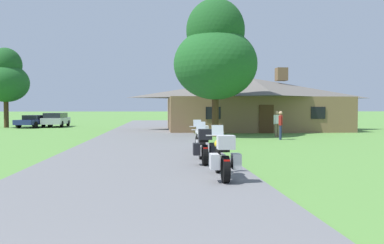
{
  "coord_description": "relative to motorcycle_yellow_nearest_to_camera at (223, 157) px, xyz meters",
  "views": [
    {
      "loc": [
        0.67,
        -1.25,
        1.8
      ],
      "look_at": [
        2.74,
        22.62,
        0.99
      ],
      "focal_mm": 36.2,
      "sensor_mm": 36.0,
      "label": 1
    }
  ],
  "objects": [
    {
      "name": "ground_plane",
      "position": [
        -2.25,
        11.83,
        -0.61
      ],
      "size": [
        500.0,
        500.0,
        0.0
      ],
      "primitive_type": "plane",
      "color": "#56893D"
    },
    {
      "name": "asphalt_driveway",
      "position": [
        -2.25,
        9.83,
        -0.58
      ],
      "size": [
        6.4,
        80.0,
        0.06
      ],
      "primitive_type": "cube",
      "color": "slate",
      "rests_on": "ground"
    },
    {
      "name": "motorcycle_yellow_nearest_to_camera",
      "position": [
        0.0,
        0.0,
        0.0
      ],
      "size": [
        0.73,
        2.08,
        1.3
      ],
      "rotation": [
        0.0,
        0.0,
        -0.03
      ],
      "color": "black",
      "rests_on": "asphalt_driveway"
    },
    {
      "name": "motorcycle_silver_second_in_row",
      "position": [
        -0.15,
        2.84,
        0.0
      ],
      "size": [
        0.73,
        2.08,
        1.3
      ],
      "rotation": [
        0.0,
        0.0,
        -0.02
      ],
      "color": "black",
      "rests_on": "asphalt_driveway"
    },
    {
      "name": "motorcycle_silver_farthest_in_row",
      "position": [
        0.03,
        5.39,
        0.01
      ],
      "size": [
        0.66,
        2.08,
        1.3
      ],
      "rotation": [
        0.0,
        0.0,
        0.03
      ],
      "color": "black",
      "rests_on": "asphalt_driveway"
    },
    {
      "name": "stone_lodge",
      "position": [
        6.35,
        22.93,
        1.66
      ],
      "size": [
        14.98,
        9.29,
        5.3
      ],
      "color": "brown",
      "rests_on": "ground"
    },
    {
      "name": "bystander_red_shirt_near_lodge",
      "position": [
        5.52,
        12.6,
        0.32
      ],
      "size": [
        0.33,
        0.52,
        1.67
      ],
      "rotation": [
        0.0,
        0.0,
        1.23
      ],
      "color": "navy",
      "rests_on": "ground"
    },
    {
      "name": "bystander_white_shirt_beside_signpost",
      "position": [
        5.94,
        14.61,
        0.32
      ],
      "size": [
        0.51,
        0.35,
        1.67
      ],
      "rotation": [
        0.0,
        0.0,
        3.58
      ],
      "color": "#75664C",
      "rests_on": "ground"
    },
    {
      "name": "tree_by_lodge_front",
      "position": [
        2.11,
        15.56,
        4.74
      ],
      "size": [
        5.42,
        5.42,
        8.91
      ],
      "color": "#422D19",
      "rests_on": "ground"
    },
    {
      "name": "tree_left_far",
      "position": [
        -16.19,
        29.14,
        4.19
      ],
      "size": [
        4.33,
        4.33,
        7.65
      ],
      "color": "#422D19",
      "rests_on": "ground"
    },
    {
      "name": "parked_silver_suv_far_left",
      "position": [
        -11.76,
        30.04,
        0.17
      ],
      "size": [
        1.97,
        4.63,
        1.4
      ],
      "rotation": [
        0.0,
        0.0,
        0.02
      ],
      "color": "#ADAFB7",
      "rests_on": "ground"
    },
    {
      "name": "parked_navy_sedan_far_left",
      "position": [
        -13.45,
        28.93,
        0.03
      ],
      "size": [
        2.85,
        4.53,
        1.2
      ],
      "rotation": [
        0.0,
        0.0,
        -0.26
      ],
      "color": "navy",
      "rests_on": "ground"
    }
  ]
}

